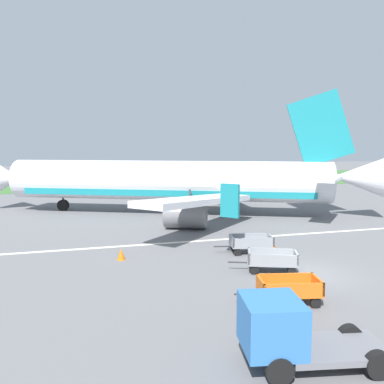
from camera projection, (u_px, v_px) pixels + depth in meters
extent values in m
plane|color=slate|center=(309.00, 274.00, 21.03)|extent=(220.00, 220.00, 0.00)
cube|color=#3D7033|center=(142.00, 181.00, 72.57)|extent=(220.00, 28.00, 0.06)
cube|color=silver|center=(245.00, 238.00, 28.93)|extent=(120.00, 0.36, 0.01)
cylinder|color=silver|center=(167.00, 180.00, 38.63)|extent=(28.83, 15.81, 3.70)
cube|color=teal|center=(167.00, 191.00, 38.76)|extent=(26.03, 14.40, 0.56)
cone|color=silver|center=(6.00, 178.00, 41.07)|extent=(4.42, 4.63, 3.63)
cone|color=silver|center=(358.00, 177.00, 36.05)|extent=(5.55, 5.06, 3.52)
cube|color=silver|center=(199.00, 201.00, 29.91)|extent=(11.22, 10.83, 1.35)
cube|color=teal|center=(230.00, 201.00, 23.02)|extent=(0.90, 0.94, 1.90)
cylinder|color=gray|center=(186.00, 215.00, 31.78)|extent=(3.78, 3.24, 2.10)
cube|color=silver|center=(218.00, 180.00, 46.30)|extent=(3.17, 13.10, 1.35)
cube|color=teal|center=(243.00, 168.00, 52.19)|extent=(1.11, 0.25, 1.90)
cylinder|color=gray|center=(206.00, 194.00, 45.11)|extent=(3.78, 3.24, 2.10)
cube|color=teal|center=(321.00, 129.00, 36.04)|extent=(5.59, 2.81, 6.88)
cube|color=silver|center=(328.00, 179.00, 33.36)|extent=(4.84, 5.05, 0.24)
cube|color=silver|center=(316.00, 173.00, 39.64)|extent=(2.38, 5.37, 0.24)
cylinder|color=#4C4C51|center=(63.00, 195.00, 40.37)|extent=(0.20, 0.20, 2.04)
cylinder|color=black|center=(63.00, 205.00, 40.49)|extent=(1.19, 0.87, 1.10)
cylinder|color=#4C4C51|center=(190.00, 201.00, 36.29)|extent=(0.20, 0.20, 2.04)
cylinder|color=black|center=(190.00, 212.00, 36.41)|extent=(1.19, 0.87, 1.10)
cylinder|color=#4C4C51|center=(197.00, 195.00, 40.61)|extent=(0.20, 0.20, 2.04)
cylinder|color=black|center=(197.00, 205.00, 40.73)|extent=(1.19, 0.87, 1.10)
cube|color=orange|center=(289.00, 292.00, 17.09)|extent=(2.74, 1.90, 0.08)
cube|color=orange|center=(294.00, 290.00, 16.41)|extent=(2.46, 0.63, 0.55)
cube|color=orange|center=(285.00, 280.00, 17.70)|extent=(2.46, 0.63, 0.55)
cube|color=orange|center=(261.00, 285.00, 16.98)|extent=(0.39, 1.39, 0.55)
cube|color=orange|center=(317.00, 284.00, 17.14)|extent=(0.39, 1.39, 0.55)
cylinder|color=#2D2D33|center=(246.00, 294.00, 16.98)|extent=(0.99, 0.29, 0.08)
cylinder|color=black|center=(270.00, 304.00, 16.51)|extent=(0.46, 0.25, 0.44)
cylinder|color=black|center=(263.00, 294.00, 17.62)|extent=(0.46, 0.25, 0.44)
cylinder|color=black|center=(316.00, 303.00, 16.63)|extent=(0.46, 0.25, 0.44)
cylinder|color=black|center=(306.00, 293.00, 17.74)|extent=(0.46, 0.25, 0.44)
cube|color=gray|center=(272.00, 263.00, 21.31)|extent=(2.84, 2.23, 0.08)
cube|color=gray|center=(274.00, 260.00, 20.63)|extent=(2.36, 1.02, 0.55)
cube|color=gray|center=(271.00, 253.00, 21.91)|extent=(2.36, 1.02, 0.55)
cube|color=gray|center=(249.00, 256.00, 21.39)|extent=(0.61, 1.34, 0.55)
cube|color=gray|center=(296.00, 257.00, 21.15)|extent=(0.61, 1.34, 0.55)
cylinder|color=#2D2D33|center=(237.00, 262.00, 21.50)|extent=(0.96, 0.45, 0.08)
cylinder|color=black|center=(255.00, 270.00, 20.88)|extent=(0.47, 0.31, 0.44)
cylinder|color=black|center=(254.00, 264.00, 21.99)|extent=(0.47, 0.31, 0.44)
cylinder|color=black|center=(292.00, 271.00, 20.69)|extent=(0.47, 0.31, 0.44)
cylinder|color=black|center=(289.00, 265.00, 21.80)|extent=(0.47, 0.31, 0.44)
cube|color=gray|center=(251.00, 245.00, 24.93)|extent=(2.72, 1.86, 0.08)
cube|color=gray|center=(254.00, 243.00, 24.25)|extent=(2.47, 0.58, 0.55)
cube|color=gray|center=(249.00, 238.00, 25.54)|extent=(2.47, 0.58, 0.55)
cube|color=gray|center=(232.00, 240.00, 24.80)|extent=(0.37, 1.39, 0.55)
cube|color=gray|center=(271.00, 240.00, 24.99)|extent=(0.37, 1.39, 0.55)
cylinder|color=#2D2D33|center=(222.00, 246.00, 24.79)|extent=(1.00, 0.27, 0.08)
cylinder|color=black|center=(238.00, 252.00, 24.33)|extent=(0.46, 0.24, 0.44)
cylinder|color=black|center=(234.00, 247.00, 25.44)|extent=(0.46, 0.24, 0.44)
cylinder|color=black|center=(269.00, 251.00, 24.49)|extent=(0.46, 0.24, 0.44)
cylinder|color=black|center=(264.00, 247.00, 25.60)|extent=(0.46, 0.24, 0.44)
cube|color=slate|center=(335.00, 348.00, 12.37)|extent=(3.40, 2.44, 0.20)
cube|color=#3370B7|center=(271.00, 324.00, 12.09)|extent=(2.02, 2.18, 1.50)
cube|color=#19232D|center=(245.00, 320.00, 11.99)|extent=(0.37, 1.60, 0.67)
cylinder|color=black|center=(279.00, 370.00, 11.35)|extent=(0.84, 0.44, 0.80)
cylinder|color=black|center=(263.00, 341.00, 13.04)|extent=(0.84, 0.44, 0.80)
cylinder|color=black|center=(378.00, 365.00, 11.62)|extent=(0.84, 0.44, 0.80)
cylinder|color=black|center=(350.00, 337.00, 13.31)|extent=(0.84, 0.44, 0.80)
cone|color=orange|center=(121.00, 254.00, 23.49)|extent=(0.49, 0.49, 0.65)
cone|color=orange|center=(272.00, 242.00, 26.10)|extent=(0.56, 0.56, 0.74)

